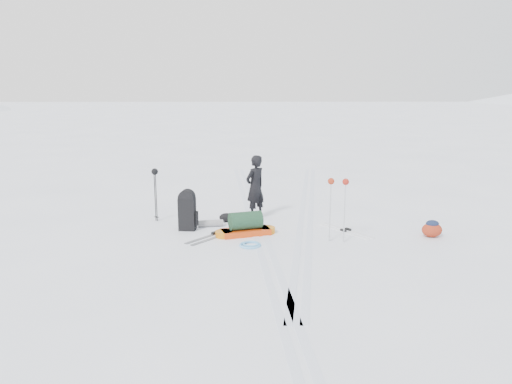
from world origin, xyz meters
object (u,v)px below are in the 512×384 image
at_px(expedition_rucksack, 190,211).
at_px(ski_poles_black, 155,178).
at_px(skier, 255,187).
at_px(pulk_sled, 246,226).

xyz_separation_m(expedition_rucksack, ski_poles_black, (-0.97, 0.82, 0.66)).
height_order(skier, ski_poles_black, skier).
distance_m(expedition_rucksack, ski_poles_black, 1.43).
bearing_deg(pulk_sled, skier, 63.47).
bearing_deg(ski_poles_black, expedition_rucksack, -37.85).
bearing_deg(pulk_sled, expedition_rucksack, 143.55).
bearing_deg(ski_poles_black, pulk_sled, -26.83).
distance_m(pulk_sled, expedition_rucksack, 1.44).
xyz_separation_m(skier, expedition_rucksack, (-1.58, -1.02, -0.38)).
bearing_deg(skier, pulk_sled, 35.92).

